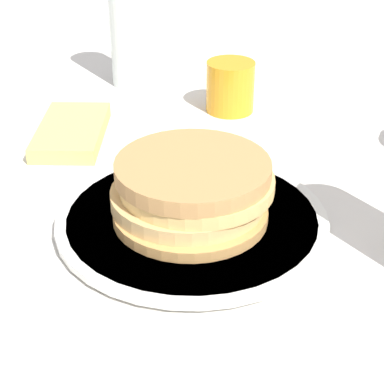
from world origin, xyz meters
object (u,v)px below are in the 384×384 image
object	(u,v)px
pancake_stack	(192,189)
water_bottle_far	(130,23)
juice_glass	(230,87)
plate	(192,219)

from	to	relation	value
pancake_stack	water_bottle_far	xyz separation A→B (m)	(0.41, -0.09, 0.06)
pancake_stack	water_bottle_far	bearing A→B (deg)	-12.46
juice_glass	water_bottle_far	world-z (taller)	water_bottle_far
plate	water_bottle_far	xyz separation A→B (m)	(0.41, -0.09, 0.09)
pancake_stack	water_bottle_far	size ratio (longest dim) A/B	0.82
plate	pancake_stack	xyz separation A→B (m)	(0.00, -0.00, 0.03)
pancake_stack	plate	bearing A→B (deg)	156.09
juice_glass	pancake_stack	bearing A→B (deg)	144.02
plate	juice_glass	bearing A→B (deg)	-35.78
plate	water_bottle_far	world-z (taller)	water_bottle_far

